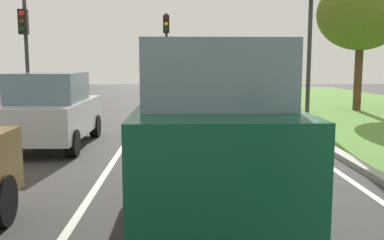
{
  "coord_description": "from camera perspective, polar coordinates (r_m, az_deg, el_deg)",
  "views": [
    {
      "loc": [
        0.64,
        3.54,
        2.02
      ],
      "look_at": [
        0.84,
        9.64,
        1.2
      ],
      "focal_mm": 40.22,
      "sensor_mm": 36.0,
      "label": 1
    }
  ],
  "objects": [
    {
      "name": "car_hatchback_far",
      "position": [
        10.83,
        -18.05,
        1.23
      ],
      "size": [
        1.73,
        3.7,
        1.78
      ],
      "rotation": [
        0.0,
        0.0,
        -0.0
      ],
      "color": "#B7BABF",
      "rests_on": "ground"
    },
    {
      "name": "tree_roadside_far",
      "position": [
        19.1,
        21.53,
        13.02
      ],
      "size": [
        3.52,
        3.52,
        5.5
      ],
      "color": "#4C331E",
      "rests_on": "ground"
    },
    {
      "name": "car_suv_ahead",
      "position": [
        6.02,
        2.46,
        -0.5
      ],
      "size": [
        1.98,
        4.51,
        2.28
      ],
      "rotation": [
        0.0,
        0.0,
        0.0
      ],
      "color": "#0C472D",
      "rests_on": "ground"
    },
    {
      "name": "traffic_light_near_right",
      "position": [
        14.8,
        15.57,
        13.23
      ],
      "size": [
        0.32,
        0.5,
        5.33
      ],
      "color": "#2D2D2D",
      "rests_on": "ground"
    },
    {
      "name": "lane_line_center",
      "position": [
        10.74,
        -8.99,
        -3.28
      ],
      "size": [
        0.12,
        32.0,
        0.01
      ],
      "primitive_type": "cube",
      "color": "silver",
      "rests_on": "ground"
    },
    {
      "name": "traffic_light_far_median",
      "position": [
        22.49,
        -3.42,
        10.45
      ],
      "size": [
        0.32,
        0.5,
        4.52
      ],
      "color": "#2D2D2D",
      "rests_on": "ground"
    },
    {
      "name": "traffic_light_overhead_left",
      "position": [
        17.2,
        -21.28,
        9.89
      ],
      "size": [
        0.32,
        0.5,
        4.28
      ],
      "color": "#2D2D2D",
      "rests_on": "ground"
    },
    {
      "name": "ground_plane",
      "position": [
        10.67,
        -5.25,
        -3.3
      ],
      "size": [
        60.0,
        60.0,
        0.0
      ],
      "primitive_type": "plane",
      "color": "#383533"
    },
    {
      "name": "lane_line_right_edge",
      "position": [
        11.06,
        13.74,
        -3.09
      ],
      "size": [
        0.12,
        32.0,
        0.01
      ],
      "primitive_type": "cube",
      "color": "silver",
      "rests_on": "ground"
    },
    {
      "name": "curb_right",
      "position": [
        11.19,
        16.22,
        -2.76
      ],
      "size": [
        0.24,
        48.0,
        0.12
      ],
      "primitive_type": "cube",
      "color": "#9E9B93",
      "rests_on": "ground"
    }
  ]
}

